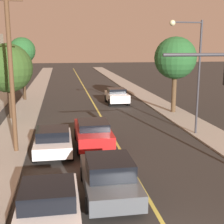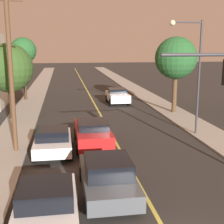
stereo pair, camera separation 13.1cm
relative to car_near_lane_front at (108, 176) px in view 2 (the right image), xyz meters
The scene contains 13 objects.
road_surface 31.31m from the car_near_lane_front, 87.34° to the left, with size 10.37×80.00×0.01m.
sidewalk_left 31.67m from the car_near_lane_front, 99.06° to the left, with size 2.50×80.00×0.12m.
sidewalk_right 32.25m from the car_near_lane_front, 75.84° to the left, with size 2.50×80.00×0.12m.
car_near_lane_front is the anchor object (origin of this frame).
car_near_lane_second 6.19m from the car_near_lane_front, 90.00° to the left, with size 2.07×4.64×1.55m.
car_outer_lane_front 3.06m from the car_near_lane_front, 138.15° to the right, with size 2.07×3.88×1.56m.
car_outer_lane_second 5.66m from the car_near_lane_front, 113.75° to the left, with size 2.08×3.94×1.46m.
car_far_oncoming 19.73m from the car_near_lane_front, 78.94° to the left, with size 2.07×3.97×1.56m.
streetlamp_right 10.66m from the car_near_lane_front, 48.97° to the left, with size 2.16×0.36×7.25m.
utility_pole_left 8.11m from the car_near_lane_front, 127.16° to the left, with size 1.60×0.24×8.57m.
tree_left_near 15.49m from the car_near_lane_front, 112.52° to the left, with size 3.82×3.82×5.90m.
tree_left_far 23.86m from the car_near_lane_front, 103.92° to the left, with size 2.72×2.72×6.54m.
tree_right_near 16.65m from the car_near_lane_front, 60.85° to the left, with size 3.56×3.56×6.45m.
Camera 2 is at (-3.07, -6.68, 5.85)m, focal length 50.00 mm.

